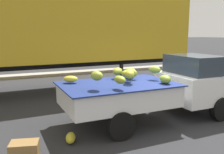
% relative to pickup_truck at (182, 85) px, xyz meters
% --- Properties ---
extents(ground, '(220.00, 220.00, 0.00)m').
position_rel_pickup_truck_xyz_m(ground, '(-0.77, -0.14, -0.88)').
color(ground, '#28282B').
extents(curb_strip, '(80.00, 0.80, 0.16)m').
position_rel_pickup_truck_xyz_m(curb_strip, '(-0.77, 8.28, -0.80)').
color(curb_strip, gray).
rests_on(curb_strip, ground).
extents(pickup_truck, '(5.04, 1.87, 1.70)m').
position_rel_pickup_truck_xyz_m(pickup_truck, '(0.00, 0.00, 0.00)').
color(pickup_truck, white).
rests_on(pickup_truck, ground).
extents(semi_trailer, '(12.06, 2.86, 3.95)m').
position_rel_pickup_truck_xyz_m(semi_trailer, '(-2.99, 4.47, 1.66)').
color(semi_trailer, gold).
rests_on(semi_trailer, ground).
extents(fallen_banana_bunch_near_tailgate, '(0.32, 0.43, 0.22)m').
position_rel_pickup_truck_xyz_m(fallen_banana_bunch_near_tailgate, '(-3.37, -0.51, -0.78)').
color(fallen_banana_bunch_near_tailgate, gold).
rests_on(fallen_banana_bunch_near_tailgate, ground).
extents(produce_crate, '(0.60, 0.49, 0.31)m').
position_rel_pickup_truck_xyz_m(produce_crate, '(-4.34, -0.80, -0.73)').
color(produce_crate, olive).
rests_on(produce_crate, ground).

